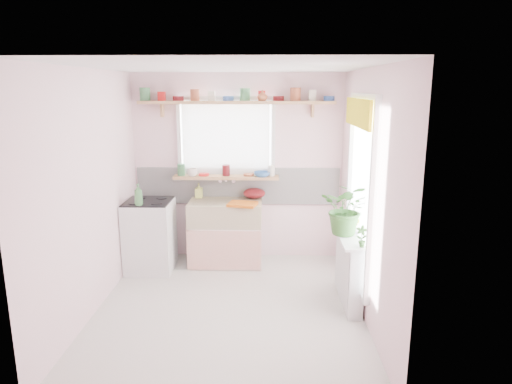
{
  "coord_description": "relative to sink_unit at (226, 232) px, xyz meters",
  "views": [
    {
      "loc": [
        0.41,
        -4.47,
        2.31
      ],
      "look_at": [
        0.27,
        0.55,
        1.15
      ],
      "focal_mm": 32.0,
      "sensor_mm": 36.0,
      "label": 1
    }
  ],
  "objects": [
    {
      "name": "shelf_crockery",
      "position": [
        0.11,
        0.18,
        1.76
      ],
      "size": [
        2.47,
        0.11,
        0.12
      ],
      "color": "#3F7F4C",
      "rests_on": "pine_shelf"
    },
    {
      "name": "room",
      "position": [
        0.81,
        -0.43,
        0.94
      ],
      "size": [
        3.2,
        3.2,
        3.2
      ],
      "color": "beige",
      "rests_on": "ground"
    },
    {
      "name": "herb_pot",
      "position": [
        1.48,
        -1.49,
        0.45
      ],
      "size": [
        0.13,
        0.11,
        0.22
      ],
      "primitive_type": "imported",
      "rotation": [
        0.0,
        0.0,
        -0.28
      ],
      "color": "#386829",
      "rests_on": "radiator_ledge"
    },
    {
      "name": "jade_plant",
      "position": [
        1.39,
        -1.09,
        0.63
      ],
      "size": [
        0.64,
        0.6,
        0.57
      ],
      "primitive_type": "imported",
      "rotation": [
        0.0,
        0.0,
        -0.39
      ],
      "color": "#376A2A",
      "rests_on": "radiator_ledge"
    },
    {
      "name": "dish_tray",
      "position": [
        0.24,
        -0.19,
        0.44
      ],
      "size": [
        0.4,
        0.33,
        0.03
      ],
      "primitive_type": "cube",
      "rotation": [
        0.0,
        0.0,
        -0.22
      ],
      "color": "orange",
      "rests_on": "sink_unit"
    },
    {
      "name": "windowsill",
      "position": [
        -0.0,
        0.19,
        0.71
      ],
      "size": [
        1.4,
        0.22,
        0.04
      ],
      "primitive_type": "cube",
      "color": "tan",
      "rests_on": "room"
    },
    {
      "name": "sill_bowl",
      "position": [
        0.48,
        0.13,
        0.76
      ],
      "size": [
        0.28,
        0.28,
        0.07
      ],
      "primitive_type": "imported",
      "rotation": [
        0.0,
        0.0,
        -0.37
      ],
      "color": "#3468AB",
      "rests_on": "windowsill"
    },
    {
      "name": "shelf_vase",
      "position": [
        0.48,
        0.13,
        1.78
      ],
      "size": [
        0.16,
        0.16,
        0.14
      ],
      "primitive_type": "imported",
      "rotation": [
        0.0,
        0.0,
        -0.28
      ],
      "color": "#A55732",
      "rests_on": "pine_shelf"
    },
    {
      "name": "pine_shelf",
      "position": [
        0.15,
        0.18,
        1.69
      ],
      "size": [
        2.52,
        0.24,
        0.04
      ],
      "primitive_type": "cube",
      "color": "tan",
      "rests_on": "room"
    },
    {
      "name": "sill_cup",
      "position": [
        -0.44,
        0.13,
        0.78
      ],
      "size": [
        0.15,
        0.15,
        0.11
      ],
      "primitive_type": "imported",
      "rotation": [
        0.0,
        0.0,
        -0.13
      ],
      "color": "silver",
      "rests_on": "windowsill"
    },
    {
      "name": "cooker",
      "position": [
        -0.95,
        -0.24,
        0.03
      ],
      "size": [
        0.58,
        0.58,
        0.93
      ],
      "color": "white",
      "rests_on": "ground"
    },
    {
      "name": "colander",
      "position": [
        0.37,
        0.21,
        0.49
      ],
      "size": [
        0.34,
        0.34,
        0.13
      ],
      "primitive_type": "ellipsoid",
      "rotation": [
        0.0,
        0.0,
        -0.15
      ],
      "color": "maroon",
      "rests_on": "sink_unit"
    },
    {
      "name": "soap_bottle_sink",
      "position": [
        -0.38,
        0.21,
        0.52
      ],
      "size": [
        0.09,
        0.1,
        0.2
      ],
      "primitive_type": "imported",
      "rotation": [
        0.0,
        0.0,
        -0.05
      ],
      "color": "#CCD860",
      "rests_on": "sink_unit"
    },
    {
      "name": "fruit",
      "position": [
        1.45,
        -0.98,
        0.44
      ],
      "size": [
        0.2,
        0.14,
        0.1
      ],
      "color": "#E45413",
      "rests_on": "fruit_bowl"
    },
    {
      "name": "cooker_bottle",
      "position": [
        -1.0,
        -0.46,
        0.62
      ],
      "size": [
        0.11,
        0.11,
        0.26
      ],
      "primitive_type": "imported",
      "rotation": [
        0.0,
        0.0,
        -0.11
      ],
      "color": "#408144",
      "rests_on": "cooker"
    },
    {
      "name": "radiator_ledge",
      "position": [
        1.45,
        -1.09,
        -0.03
      ],
      "size": [
        0.22,
        0.95,
        0.78
      ],
      "color": "white",
      "rests_on": "ground"
    },
    {
      "name": "sink_unit",
      "position": [
        0.0,
        0.0,
        0.0
      ],
      "size": [
        0.95,
        0.65,
        1.11
      ],
      "color": "white",
      "rests_on": "ground"
    },
    {
      "name": "fruit_bowl",
      "position": [
        1.45,
        -0.99,
        0.38
      ],
      "size": [
        0.3,
        0.3,
        0.07
      ],
      "primitive_type": "imported",
      "rotation": [
        0.0,
        0.0,
        0.01
      ],
      "color": "silver",
      "rests_on": "radiator_ledge"
    },
    {
      "name": "sill_crockery",
      "position": [
        -0.0,
        0.19,
        0.78
      ],
      "size": [
        1.35,
        0.11,
        0.12
      ],
      "color": "#3F7F4C",
      "rests_on": "windowsill"
    }
  ]
}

